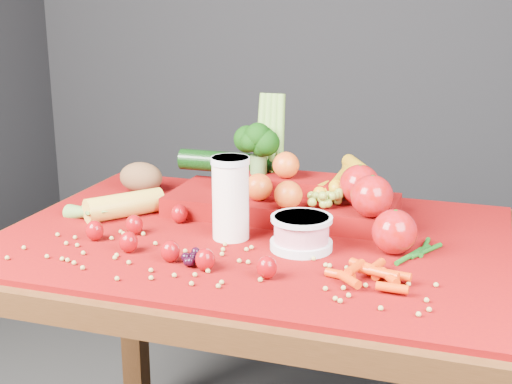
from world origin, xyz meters
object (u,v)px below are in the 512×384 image
(table, at_px, (253,280))
(produce_mound, at_px, (297,191))
(yogurt_bowl, at_px, (301,232))
(milk_glass, at_px, (231,195))

(table, relative_size, produce_mound, 1.79)
(table, distance_m, yogurt_bowl, 0.20)
(table, bearing_deg, produce_mound, 70.01)
(milk_glass, height_order, produce_mound, produce_mound)
(milk_glass, relative_size, produce_mound, 0.28)
(produce_mound, bearing_deg, milk_glass, -116.04)
(yogurt_bowl, relative_size, produce_mound, 0.20)
(milk_glass, bearing_deg, yogurt_bowl, -6.42)
(milk_glass, distance_m, produce_mound, 0.21)
(table, distance_m, produce_mound, 0.23)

